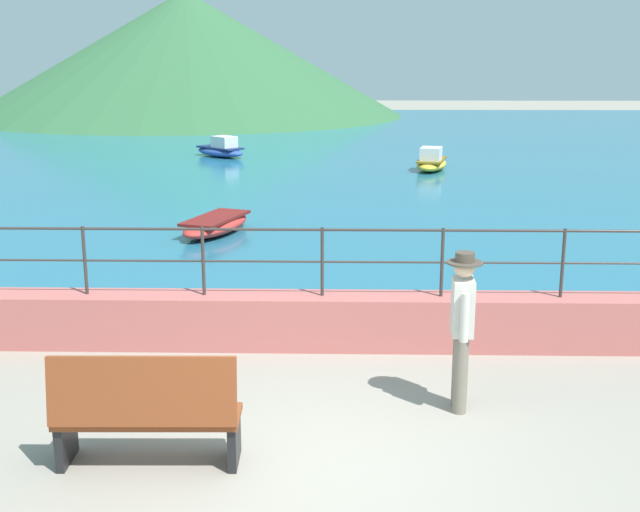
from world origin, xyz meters
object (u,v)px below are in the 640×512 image
object	(u,v)px
person_walking	(462,323)
boat_3	(432,162)
boat_0	(216,224)
boat_1	(221,149)
bench_main	(146,411)

from	to	relation	value
person_walking	boat_3	world-z (taller)	person_walking
person_walking	boat_0	bearing A→B (deg)	114.73
boat_1	boat_0	bearing A→B (deg)	-82.42
bench_main	boat_3	xyz separation A→B (m)	(4.77, 19.39, -0.23)
boat_0	boat_3	xyz separation A→B (m)	(5.59, 9.62, 0.07)
person_walking	boat_0	size ratio (longest dim) A/B	0.71
person_walking	boat_3	bearing A→B (deg)	84.61
bench_main	boat_1	distance (m)	22.84
person_walking	boat_0	world-z (taller)	person_walking
bench_main	boat_0	distance (m)	9.81
boat_1	boat_3	world-z (taller)	same
boat_0	boat_1	distance (m)	13.04
person_walking	boat_0	xyz separation A→B (m)	(-3.88, 8.43, -0.72)
boat_0	boat_1	world-z (taller)	boat_1
person_walking	boat_1	size ratio (longest dim) A/B	0.76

